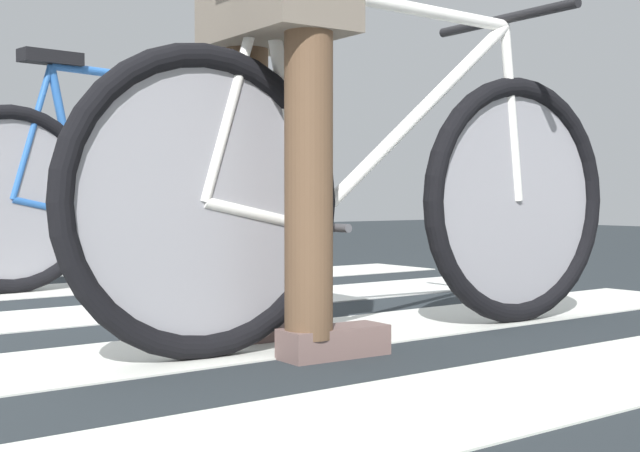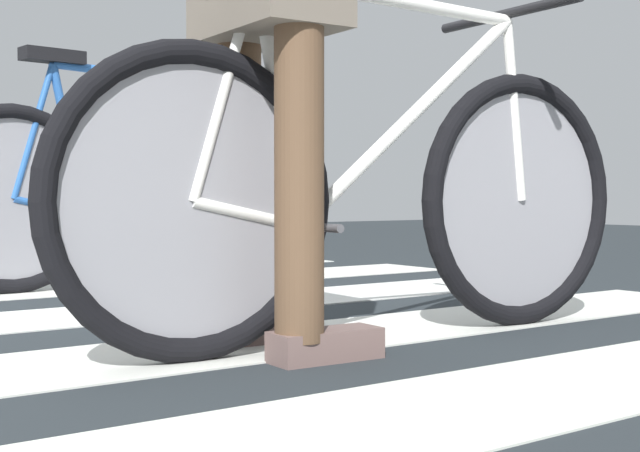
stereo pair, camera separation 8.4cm
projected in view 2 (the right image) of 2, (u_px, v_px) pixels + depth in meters
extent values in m
torus|color=black|center=(193.00, 202.00, 1.94)|extent=(0.72, 0.09, 0.72)
torus|color=black|center=(521.00, 200.00, 2.50)|extent=(0.72, 0.09, 0.72)
cylinder|color=gray|center=(193.00, 202.00, 1.94)|extent=(0.61, 0.04, 0.61)
cylinder|color=gray|center=(521.00, 200.00, 2.50)|extent=(0.61, 0.04, 0.61)
cylinder|color=white|center=(394.00, 0.00, 2.23)|extent=(0.80, 0.07, 0.05)
cylinder|color=white|center=(412.00, 116.00, 2.27)|extent=(0.70, 0.07, 0.59)
cylinder|color=white|center=(278.00, 103.00, 2.05)|extent=(0.15, 0.04, 0.59)
cylinder|color=white|center=(249.00, 215.00, 2.01)|extent=(0.29, 0.04, 0.09)
cylinder|color=white|center=(225.00, 86.00, 1.97)|extent=(0.19, 0.03, 0.53)
cylinder|color=white|center=(514.00, 112.00, 2.47)|extent=(0.09, 0.03, 0.50)
cylinder|color=black|center=(507.00, 14.00, 2.44)|extent=(0.05, 0.52, 0.03)
cylinder|color=#4C4C51|center=(300.00, 226.00, 2.09)|extent=(0.04, 0.34, 0.02)
cylinder|color=brown|center=(239.00, 137.00, 2.15)|extent=(0.11, 0.11, 0.93)
cylinder|color=brown|center=(299.00, 130.00, 1.92)|extent=(0.11, 0.11, 0.93)
cube|color=#6F5652|center=(264.00, 329.00, 2.21)|extent=(0.26, 0.11, 0.07)
cube|color=#6F5652|center=(326.00, 345.00, 1.97)|extent=(0.26, 0.11, 0.07)
torus|color=black|center=(14.00, 199.00, 3.29)|extent=(0.72, 0.12, 0.72)
torus|color=black|center=(235.00, 198.00, 3.96)|extent=(0.72, 0.12, 0.72)
cylinder|color=gray|center=(14.00, 199.00, 3.29)|extent=(0.60, 0.06, 0.61)
cylinder|color=gray|center=(235.00, 198.00, 3.96)|extent=(0.60, 0.06, 0.61)
cylinder|color=#295DA8|center=(144.00, 76.00, 3.64)|extent=(0.80, 0.11, 0.05)
cylinder|color=#295DA8|center=(157.00, 146.00, 3.69)|extent=(0.70, 0.10, 0.59)
cylinder|color=#295DA8|center=(68.00, 140.00, 3.42)|extent=(0.16, 0.05, 0.59)
cylinder|color=#295DA8|center=(49.00, 207.00, 3.38)|extent=(0.29, 0.05, 0.09)
cylinder|color=#295DA8|center=(33.00, 130.00, 3.33)|extent=(0.19, 0.04, 0.53)
cylinder|color=#295DA8|center=(229.00, 143.00, 3.93)|extent=(0.09, 0.04, 0.50)
cube|color=black|center=(53.00, 56.00, 3.37)|extent=(0.25, 0.11, 0.05)
cylinder|color=black|center=(223.00, 82.00, 3.90)|extent=(0.08, 0.52, 0.03)
cylinder|color=#4C4C51|center=(83.00, 214.00, 3.47)|extent=(0.05, 0.34, 0.02)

